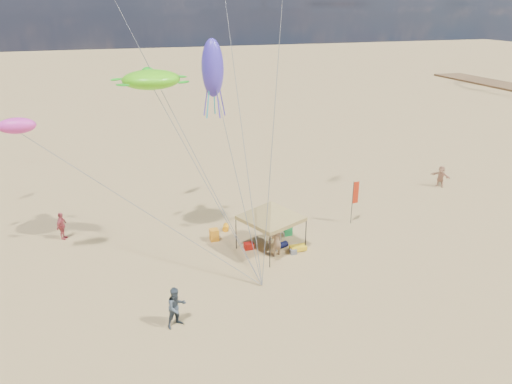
# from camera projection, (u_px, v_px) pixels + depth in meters

# --- Properties ---
(ground) EXTENTS (280.00, 280.00, 0.00)m
(ground) POSITION_uv_depth(u_px,v_px,m) (275.00, 290.00, 23.02)
(ground) COLOR tan
(ground) RESTS_ON ground
(canopy_tent) EXTENTS (5.11, 5.11, 3.44)m
(canopy_tent) POSITION_uv_depth(u_px,v_px,m) (271.00, 203.00, 25.74)
(canopy_tent) COLOR black
(canopy_tent) RESTS_ON ground
(feather_flag) EXTENTS (0.43, 0.08, 2.85)m
(feather_flag) POSITION_uv_depth(u_px,v_px,m) (355.00, 195.00, 29.34)
(feather_flag) COLOR black
(feather_flag) RESTS_ON ground
(cooler_red) EXTENTS (0.54, 0.38, 0.38)m
(cooler_red) POSITION_uv_depth(u_px,v_px,m) (249.00, 246.00, 26.78)
(cooler_red) COLOR #AE150D
(cooler_red) RESTS_ON ground
(cooler_blue) EXTENTS (0.54, 0.38, 0.38)m
(cooler_blue) POSITION_uv_depth(u_px,v_px,m) (297.00, 219.00, 30.09)
(cooler_blue) COLOR #22139E
(cooler_blue) RESTS_ON ground
(bag_navy) EXTENTS (0.69, 0.54, 0.36)m
(bag_navy) POSITION_uv_depth(u_px,v_px,m) (282.00, 245.00, 26.93)
(bag_navy) COLOR black
(bag_navy) RESTS_ON ground
(bag_orange) EXTENTS (0.54, 0.69, 0.36)m
(bag_orange) POSITION_uv_depth(u_px,v_px,m) (226.00, 227.00, 29.03)
(bag_orange) COLOR orange
(bag_orange) RESTS_ON ground
(chair_green) EXTENTS (0.50, 0.50, 0.70)m
(chair_green) POSITION_uv_depth(u_px,v_px,m) (287.00, 229.00, 28.41)
(chair_green) COLOR green
(chair_green) RESTS_ON ground
(chair_yellow) EXTENTS (0.50, 0.50, 0.70)m
(chair_yellow) POSITION_uv_depth(u_px,v_px,m) (214.00, 235.00, 27.73)
(chair_yellow) COLOR orange
(chair_yellow) RESTS_ON ground
(crate_grey) EXTENTS (0.34, 0.30, 0.28)m
(crate_grey) POSITION_uv_depth(u_px,v_px,m) (293.00, 252.00, 26.27)
(crate_grey) COLOR slate
(crate_grey) RESTS_ON ground
(beach_cart) EXTENTS (0.90, 0.50, 0.24)m
(beach_cart) POSITION_uv_depth(u_px,v_px,m) (298.00, 248.00, 26.57)
(beach_cart) COLOR yellow
(beach_cart) RESTS_ON ground
(person_near_a) EXTENTS (0.74, 0.59, 1.77)m
(person_near_a) POSITION_uv_depth(u_px,v_px,m) (276.00, 241.00, 25.85)
(person_near_a) COLOR #A27F5C
(person_near_a) RESTS_ON ground
(person_near_b) EXTENTS (1.11, 0.99, 1.87)m
(person_near_b) POSITION_uv_depth(u_px,v_px,m) (176.00, 307.00, 20.13)
(person_near_b) COLOR #39454E
(person_near_b) RESTS_ON ground
(person_near_c) EXTENTS (1.40, 1.07, 1.91)m
(person_near_c) POSITION_uv_depth(u_px,v_px,m) (277.00, 235.00, 26.36)
(person_near_c) COLOR beige
(person_near_c) RESTS_ON ground
(person_far_a) EXTENTS (0.78, 1.07, 1.69)m
(person_far_a) POSITION_uv_depth(u_px,v_px,m) (62.00, 226.00, 27.71)
(person_far_a) COLOR #B8464C
(person_far_a) RESTS_ON ground
(person_far_c) EXTENTS (1.16, 1.54, 1.61)m
(person_far_c) POSITION_uv_depth(u_px,v_px,m) (441.00, 176.00, 35.80)
(person_far_c) COLOR tan
(person_far_c) RESTS_ON ground
(turtle_kite) EXTENTS (3.47, 3.06, 0.98)m
(turtle_kite) POSITION_uv_depth(u_px,v_px,m) (151.00, 80.00, 23.94)
(turtle_kite) COLOR #60F013
(turtle_kite) RESTS_ON ground
(fish_kite) EXTENTS (1.89, 1.41, 0.75)m
(fish_kite) POSITION_uv_depth(u_px,v_px,m) (17.00, 126.00, 21.93)
(fish_kite) COLOR #ED39B1
(fish_kite) RESTS_ON ground
(squid_kite) EXTENTS (1.32, 1.32, 2.87)m
(squid_kite) POSITION_uv_depth(u_px,v_px,m) (213.00, 68.00, 23.51)
(squid_kite) COLOR #4B38D2
(squid_kite) RESTS_ON ground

